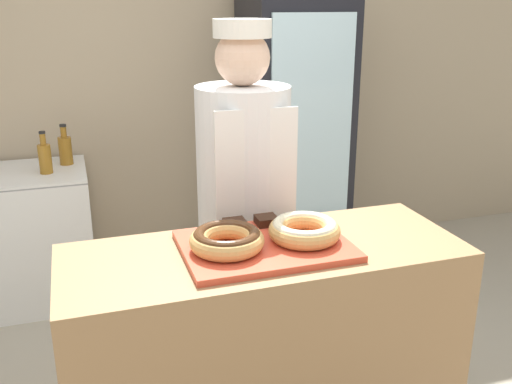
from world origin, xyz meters
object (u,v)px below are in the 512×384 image
donut_chocolate_glaze (227,239)px  brownie_back_left (235,224)px  bottle_amber (65,149)px  brownie_back_right (266,220)px  donut_light_glaze (304,229)px  chest_freezer (5,239)px  baker_person (244,212)px  serving_tray (265,246)px  beverage_fridge (294,134)px  bottle_amber_b (45,157)px

donut_chocolate_glaze → brownie_back_left: size_ratio=3.26×
bottle_amber → donut_chocolate_glaze: bearing=-74.6°
brownie_back_right → donut_light_glaze: bearing=-65.9°
donut_chocolate_glaze → chest_freezer: bearing=117.3°
brownie_back_left → baker_person: (0.14, 0.36, -0.10)m
serving_tray → beverage_fridge: bearing=65.2°
chest_freezer → beverage_fridge: bearing=-0.2°
brownie_back_right → beverage_fridge: bearing=64.8°
brownie_back_left → chest_freezer: 1.98m
bottle_amber_b → brownie_back_left: bearing=-65.0°
bottle_amber → bottle_amber_b: bearing=-124.6°
serving_tray → donut_light_glaze: bearing=-6.7°
bottle_amber → chest_freezer: bearing=-167.1°
serving_tray → bottle_amber: size_ratio=2.32×
serving_tray → chest_freezer: bearing=121.0°
donut_light_glaze → bottle_amber: bottle_amber is taller
donut_chocolate_glaze → bottle_amber_b: size_ratio=1.03×
serving_tray → bottle_amber_b: (-0.77, 1.69, -0.05)m
brownie_back_right → bottle_amber: (-0.72, 1.70, -0.07)m
brownie_back_left → baker_person: baker_person is taller
brownie_back_left → bottle_amber: bottle_amber is taller
baker_person → chest_freezer: size_ratio=1.71×
brownie_back_left → brownie_back_right: size_ratio=1.00×
serving_tray → brownie_back_right: 0.18m
serving_tray → bottle_amber: 1.97m
donut_light_glaze → baker_person: 0.56m
donut_chocolate_glaze → serving_tray: bearing=6.7°
donut_chocolate_glaze → bottle_amber_b: bearing=110.3°
brownie_back_right → baker_person: (0.02, 0.36, -0.10)m
chest_freezer → bottle_amber: bottle_amber is taller
serving_tray → donut_chocolate_glaze: donut_chocolate_glaze is taller
bottle_amber → bottle_amber_b: (-0.11, -0.17, 0.00)m
donut_light_glaze → brownie_back_left: size_ratio=3.26×
beverage_fridge → bottle_amber: (-1.47, 0.10, -0.01)m
serving_tray → bottle_amber_b: bottle_amber_b is taller
serving_tray → brownie_back_left: (-0.06, 0.16, 0.03)m
donut_chocolate_glaze → bottle_amber_b: 1.82m
donut_chocolate_glaze → brownie_back_left: 0.20m
brownie_back_right → bottle_amber_b: bottle_amber_b is taller
baker_person → brownie_back_left: bearing=-111.8°
serving_tray → donut_light_glaze: size_ratio=2.26×
donut_chocolate_glaze → brownie_back_right: size_ratio=3.26×
chest_freezer → bottle_amber: size_ratio=4.05×
brownie_back_right → bottle_amber_b: size_ratio=0.31×
donut_chocolate_glaze → beverage_fridge: (0.96, 1.78, -0.09)m
brownie_back_right → bottle_amber_b: bearing=118.7°
donut_chocolate_glaze → chest_freezer: (-0.92, 1.78, -0.61)m
serving_tray → donut_light_glaze: (0.14, -0.02, 0.05)m
beverage_fridge → bottle_amber: 1.48m
donut_light_glaze → brownie_back_right: (-0.08, 0.18, -0.02)m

